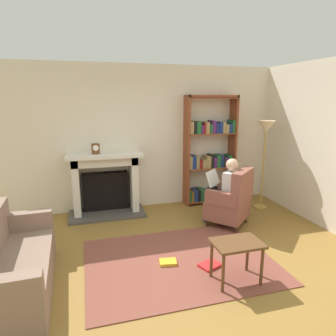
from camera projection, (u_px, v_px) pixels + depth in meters
The scene contains 13 objects.
ground at pixel (187, 274), 3.63m from camera, with size 14.00×14.00×0.00m, color olive.
back_wall at pixel (144, 138), 5.72m from camera, with size 5.60×0.10×2.70m, color beige.
side_wall_right at pixel (308, 142), 5.20m from camera, with size 0.10×5.20×2.70m, color beige.
area_rug at pixel (179, 261), 3.91m from camera, with size 2.40×1.80×0.01m, color brown.
fireplace at pixel (105, 182), 5.44m from camera, with size 1.35×0.64×1.15m.
mantel_clock at pixel (96, 149), 5.17m from camera, with size 0.14×0.14×0.18m.
bookshelf at pixel (209, 154), 5.93m from camera, with size 1.02×0.32×2.15m.
armchair_reading at pixel (231, 201), 4.95m from camera, with size 0.89×0.89×0.97m.
seated_reader at pixel (225, 189), 4.97m from camera, with size 0.58×0.59×1.14m.
sofa_floral at pixel (10, 266), 3.21m from camera, with size 0.78×1.73×0.85m.
side_table at pixel (237, 249), 3.40m from camera, with size 0.56×0.39×0.50m.
scattered_books at pixel (191, 264), 3.80m from camera, with size 0.77×0.44×0.04m.
floor_lamp at pixel (266, 135), 5.52m from camera, with size 0.32×0.32×1.69m.
Camera 1 is at (-1.10, -3.06, 2.08)m, focal length 31.96 mm.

